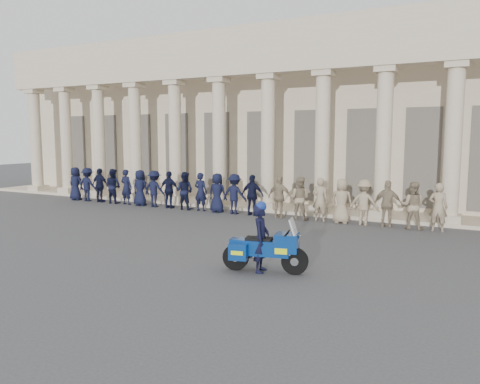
{
  "coord_description": "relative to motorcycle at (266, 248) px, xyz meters",
  "views": [
    {
      "loc": [
        7.58,
        -11.82,
        3.51
      ],
      "look_at": [
        0.24,
        2.25,
        1.6
      ],
      "focal_mm": 35.0,
      "sensor_mm": 36.0,
      "label": 1
    }
  ],
  "objects": [
    {
      "name": "ground",
      "position": [
        -2.72,
        1.07,
        -0.62
      ],
      "size": [
        90.0,
        90.0,
        0.0
      ],
      "primitive_type": "plane",
      "color": "#414143",
      "rests_on": "ground"
    },
    {
      "name": "building",
      "position": [
        -2.72,
        15.81,
        3.9
      ],
      "size": [
        40.0,
        12.5,
        9.0
      ],
      "color": "#C4B193",
      "rests_on": "ground"
    },
    {
      "name": "officer_rank",
      "position": [
        -6.01,
        7.66,
        0.28
      ],
      "size": [
        19.16,
        0.69,
        1.81
      ],
      "color": "black",
      "rests_on": "ground"
    },
    {
      "name": "motorcycle",
      "position": [
        0.0,
        0.0,
        0.0
      ],
      "size": [
        2.23,
        1.11,
        1.44
      ],
      "rotation": [
        0.0,
        0.0,
        0.22
      ],
      "color": "black",
      "rests_on": "ground"
    },
    {
      "name": "rider",
      "position": [
        -0.12,
        -0.03,
        0.29
      ],
      "size": [
        0.55,
        0.72,
        1.86
      ],
      "rotation": [
        0.0,
        0.0,
        1.79
      ],
      "color": "black",
      "rests_on": "ground"
    }
  ]
}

